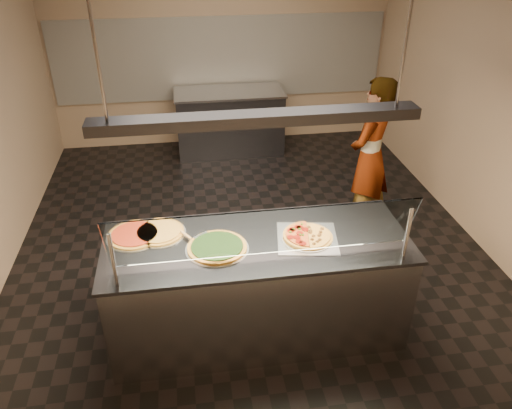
{
  "coord_description": "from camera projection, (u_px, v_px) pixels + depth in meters",
  "views": [
    {
      "loc": [
        -0.62,
        -4.5,
        3.18
      ],
      "look_at": [
        -0.07,
        -0.87,
        1.02
      ],
      "focal_mm": 35.0,
      "sensor_mm": 36.0,
      "label": 1
    }
  ],
  "objects": [
    {
      "name": "sneeze_guard",
      "position": [
        265.0,
        234.0,
        3.5
      ],
      "size": [
        2.19,
        0.18,
        0.54
      ],
      "color": "#B7B7BC",
      "rests_on": "serving_counter"
    },
    {
      "name": "pizza_spinach",
      "position": [
        217.0,
        247.0,
        3.85
      ],
      "size": [
        0.49,
        0.49,
        0.03
      ],
      "color": "silver",
      "rests_on": "serving_counter"
    },
    {
      "name": "wall_right",
      "position": [
        492.0,
        102.0,
        5.09
      ],
      "size": [
        0.02,
        6.0,
        3.0
      ],
      "primitive_type": "cube",
      "color": "#977B61",
      "rests_on": "ground"
    },
    {
      "name": "tile_band",
      "position": [
        221.0,
        58.0,
        7.4
      ],
      "size": [
        4.9,
        0.02,
        1.2
      ],
      "primitive_type": "cube",
      "color": "silver",
      "rests_on": "wall_back"
    },
    {
      "name": "pizza_cheese",
      "position": [
        159.0,
        232.0,
        4.03
      ],
      "size": [
        0.43,
        0.43,
        0.03
      ],
      "color": "silver",
      "rests_on": "serving_counter"
    },
    {
      "name": "wall_back",
      "position": [
        221.0,
        44.0,
        7.33
      ],
      "size": [
        5.0,
        0.02,
        3.0
      ],
      "primitive_type": "cube",
      "color": "#977B61",
      "rests_on": "ground"
    },
    {
      "name": "half_pizza_pepperoni",
      "position": [
        296.0,
        236.0,
        3.94
      ],
      "size": [
        0.26,
        0.42,
        0.05
      ],
      "color": "#9F6A26",
      "rests_on": "perforated_tray"
    },
    {
      "name": "half_pizza_sausage",
      "position": [
        319.0,
        235.0,
        3.97
      ],
      "size": [
        0.26,
        0.42,
        0.04
      ],
      "color": "#9F6A26",
      "rests_on": "perforated_tray"
    },
    {
      "name": "heat_lamp_housing",
      "position": [
        257.0,
        119.0,
        3.43
      ],
      "size": [
        2.3,
        0.18,
        0.08
      ],
      "primitive_type": "cube",
      "color": "#313135",
      "rests_on": "ceiling"
    },
    {
      "name": "ground",
      "position": [
        250.0,
        245.0,
        5.53
      ],
      "size": [
        5.0,
        6.0,
        0.02
      ],
      "primitive_type": "cube",
      "color": "black",
      "rests_on": "ground"
    },
    {
      "name": "prep_table",
      "position": [
        230.0,
        122.0,
        7.47
      ],
      "size": [
        1.59,
        0.74,
        0.93
      ],
      "color": "#313135",
      "rests_on": "ground"
    },
    {
      "name": "wall_front",
      "position": [
        344.0,
        352.0,
        2.2
      ],
      "size": [
        5.0,
        0.02,
        3.0
      ],
      "primitive_type": "cube",
      "color": "#977B61",
      "rests_on": "ground"
    },
    {
      "name": "pizza_tomato",
      "position": [
        135.0,
        234.0,
        4.0
      ],
      "size": [
        0.45,
        0.45,
        0.03
      ],
      "color": "silver",
      "rests_on": "serving_counter"
    },
    {
      "name": "worker",
      "position": [
        370.0,
        157.0,
        5.4
      ],
      "size": [
        0.75,
        0.75,
        1.76
      ],
      "primitive_type": "imported",
      "rotation": [
        0.0,
        0.0,
        3.93
      ],
      "color": "#3D3747",
      "rests_on": "ground"
    },
    {
      "name": "lamp_rod_left",
      "position": [
        95.0,
        42.0,
        3.02
      ],
      "size": [
        0.02,
        0.02,
        1.01
      ],
      "primitive_type": "cylinder",
      "color": "#B7B7BC",
      "rests_on": "ceiling"
    },
    {
      "name": "pizza_spatula",
      "position": [
        193.0,
        236.0,
        3.96
      ],
      "size": [
        0.27,
        0.19,
        0.02
      ],
      "color": "#B7B7BC",
      "rests_on": "pizza_spinach"
    },
    {
      "name": "perforated_tray",
      "position": [
        307.0,
        238.0,
        3.97
      ],
      "size": [
        0.54,
        0.54,
        0.01
      ],
      "color": "silver",
      "rests_on": "serving_counter"
    },
    {
      "name": "serving_counter",
      "position": [
        257.0,
        286.0,
        4.18
      ],
      "size": [
        2.43,
        0.94,
        0.93
      ],
      "color": "#B7B7BC",
      "rests_on": "ground"
    },
    {
      "name": "lamp_rod_right",
      "position": [
        407.0,
        32.0,
        3.28
      ],
      "size": [
        0.02,
        0.02,
        1.01
      ],
      "primitive_type": "cylinder",
      "color": "#B7B7BC",
      "rests_on": "ceiling"
    }
  ]
}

